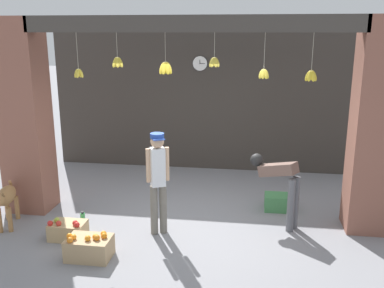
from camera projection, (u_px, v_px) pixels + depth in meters
ground_plane at (188, 225)px, 6.73m from camera, size 60.00×60.00×0.00m
shop_back_wall at (209, 97)px, 9.17m from camera, size 6.80×0.12×3.18m
shop_pillar_left at (25, 117)px, 7.00m from camera, size 0.70×0.60×3.18m
shop_pillar_right at (377, 128)px, 6.23m from camera, size 0.70×0.60×3.18m
storefront_awning at (189, 27)px, 6.08m from camera, size 4.90×0.29×0.91m
dog at (6, 198)px, 6.58m from camera, size 0.43×0.88×0.68m
shopkeeper at (158, 177)px, 6.25m from camera, size 0.32×0.29×1.55m
worker_stooping at (280, 182)px, 6.55m from camera, size 0.76×0.58×1.09m
fruit_crate_oranges at (89, 247)px, 5.72m from camera, size 0.59×0.40×0.36m
fruit_crate_apples at (68, 230)px, 6.27m from camera, size 0.51×0.35×0.32m
produce_box_green at (277, 202)px, 7.29m from camera, size 0.43×0.34×0.27m
water_bottle at (83, 220)px, 6.62m from camera, size 0.07×0.07×0.26m
wall_clock at (200, 63)px, 8.94m from camera, size 0.32×0.03×0.32m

